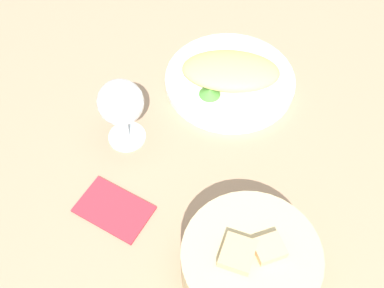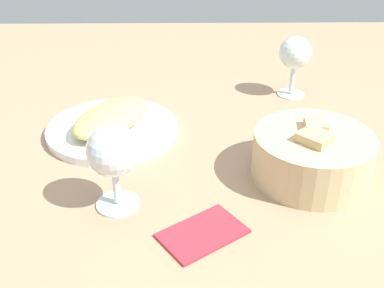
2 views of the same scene
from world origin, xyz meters
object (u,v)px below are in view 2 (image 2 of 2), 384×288
Objects in this scene: plate at (112,129)px; wine_glass_far at (295,56)px; wine_glass_near at (113,154)px; folded_napkin at (203,232)px; bread_basket at (312,156)px.

plate is 1.86× the size of wine_glass_far.
wine_glass_near is 15.90cm from folded_napkin.
wine_glass_far is at bearing 114.38° from plate.
plate is at bearing -65.62° from wine_glass_far.
bread_basket is (14.54, 32.79, 3.11)cm from plate.
folded_napkin is at bearing -52.00° from bread_basket.
wine_glass_far is (-37.60, 32.17, 0.21)cm from wine_glass_near.
plate is 23.06cm from wine_glass_near.
plate is 2.15× the size of folded_napkin.
wine_glass_near is (21.39, 3.60, 7.81)cm from plate.
plate is at bearing -170.45° from wine_glass_near.
bread_basket is at bearing 66.08° from plate.
plate is 1.29× the size of bread_basket.
wine_glass_far is 49.30cm from folded_napkin.
plate is 40.08cm from wine_glass_far.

